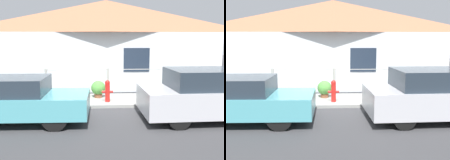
% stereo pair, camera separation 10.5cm
% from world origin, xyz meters
% --- Properties ---
extents(ground_plane, '(60.00, 60.00, 0.00)m').
position_xyz_m(ground_plane, '(0.00, 0.00, 0.00)').
color(ground_plane, '#38383A').
extents(sidewalk, '(24.00, 1.85, 0.11)m').
position_xyz_m(sidewalk, '(0.00, 0.92, 0.05)').
color(sidewalk, gray).
rests_on(sidewalk, ground_plane).
extents(house, '(10.33, 2.23, 4.01)m').
position_xyz_m(house, '(0.00, 3.46, 3.11)').
color(house, silver).
rests_on(house, ground_plane).
extents(fence, '(4.90, 0.10, 1.04)m').
position_xyz_m(fence, '(0.00, 1.70, 0.68)').
color(fence, '#999993').
rests_on(fence, sidewalk).
extents(car_left, '(4.25, 1.69, 1.25)m').
position_xyz_m(car_left, '(-2.81, -1.28, 0.64)').
color(car_left, teal).
rests_on(car_left, ground_plane).
extents(car_right, '(4.24, 1.88, 1.43)m').
position_xyz_m(car_right, '(2.87, -1.28, 0.71)').
color(car_right, '#B7B7BC').
rests_on(car_right, ground_plane).
extents(fire_hydrant, '(0.40, 0.18, 0.76)m').
position_xyz_m(fire_hydrant, '(-0.06, 0.49, 0.50)').
color(fire_hydrant, red).
rests_on(fire_hydrant, sidewalk).
extents(potted_plant_near_hydrant, '(0.53, 0.53, 0.63)m').
position_xyz_m(potted_plant_near_hydrant, '(-0.38, 1.18, 0.44)').
color(potted_plant_near_hydrant, brown).
rests_on(potted_plant_near_hydrant, sidewalk).
extents(potted_plant_by_fence, '(0.57, 0.57, 0.69)m').
position_xyz_m(potted_plant_by_fence, '(-3.01, 1.58, 0.50)').
color(potted_plant_by_fence, slate).
rests_on(potted_plant_by_fence, sidewalk).
extents(potted_plant_corner, '(0.33, 0.33, 0.44)m').
position_xyz_m(potted_plant_corner, '(2.58, 1.10, 0.33)').
color(potted_plant_corner, slate).
rests_on(potted_plant_corner, sidewalk).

